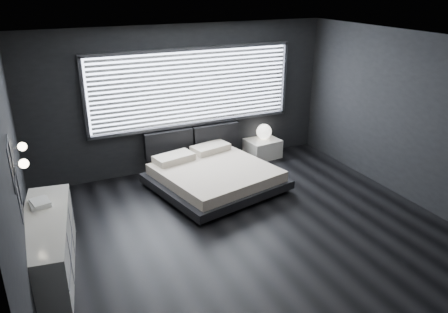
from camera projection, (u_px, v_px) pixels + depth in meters
name	position (u px, v px, depth m)	size (l,w,h in m)	color
room	(249.00, 144.00, 6.11)	(6.04, 6.00, 2.80)	black
window	(193.00, 88.00, 8.38)	(4.14, 0.09, 1.52)	white
headboard	(193.00, 140.00, 8.70)	(1.96, 0.16, 0.52)	black
sconce_near	(23.00, 164.00, 4.96)	(0.18, 0.11, 0.11)	silver
sconce_far	(22.00, 147.00, 5.47)	(0.18, 0.11, 0.11)	silver
wall_art_upper	(11.00, 164.00, 4.33)	(0.01, 0.48, 0.48)	#47474C
wall_art_lower	(19.00, 195.00, 4.72)	(0.01, 0.48, 0.48)	#47474C
bed	(214.00, 175.00, 7.90)	(2.44, 2.37, 0.53)	black
nightstand	(262.00, 148.00, 9.31)	(0.67, 0.56, 0.39)	silver
orb_lamp	(264.00, 132.00, 9.23)	(0.32, 0.32, 0.32)	white
dresser	(49.00, 246.00, 5.55)	(0.82, 2.02, 0.79)	silver
book_stack	(40.00, 203.00, 5.74)	(0.29, 0.36, 0.07)	white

